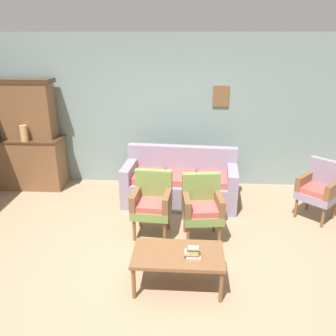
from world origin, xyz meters
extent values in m
plane|color=#997A5B|center=(0.00, 0.00, 0.00)|extent=(7.68, 7.68, 0.00)
cube|color=gray|center=(0.00, 2.63, 1.35)|extent=(6.40, 0.06, 2.70)
cube|color=brown|center=(0.90, 2.58, 1.65)|extent=(0.28, 0.02, 0.36)
cube|color=brown|center=(-2.48, 2.25, 0.45)|extent=(1.10, 0.52, 0.90)
cube|color=#462D1B|center=(-2.48, 2.25, 0.92)|extent=(1.16, 0.55, 0.03)
cube|color=brown|center=(-2.48, 2.33, 1.41)|extent=(0.90, 0.36, 0.95)
cube|color=#462D1B|center=(-2.48, 2.33, 1.92)|extent=(0.99, 0.38, 0.08)
cylinder|color=tan|center=(-2.48, 2.07, 1.07)|extent=(0.13, 0.13, 0.28)
cube|color=gray|center=(0.23, 1.73, 0.21)|extent=(1.90, 0.93, 0.42)
cube|color=gray|center=(0.25, 2.05, 0.66)|extent=(1.86, 0.29, 0.48)
cube|color=gray|center=(1.07, 1.67, 0.54)|extent=(0.22, 0.81, 0.24)
cube|color=gray|center=(-0.62, 1.78, 0.54)|extent=(0.22, 0.81, 0.24)
cube|color=#B74C47|center=(0.76, 1.65, 0.47)|extent=(0.52, 0.59, 0.10)
cube|color=#B74C47|center=(0.22, 1.69, 0.47)|extent=(0.52, 0.59, 0.10)
cube|color=#B74C47|center=(-0.31, 1.72, 0.47)|extent=(0.52, 0.59, 0.10)
cube|color=olive|center=(-0.13, 0.71, 0.38)|extent=(0.55, 0.51, 0.12)
cube|color=#B74C47|center=(-0.14, 0.69, 0.47)|extent=(0.47, 0.44, 0.10)
cube|color=olive|center=(-0.12, 0.91, 0.67)|extent=(0.53, 0.14, 0.46)
cube|color=brown|center=(0.09, 0.69, 0.55)|extent=(0.11, 0.48, 0.22)
cube|color=brown|center=(-0.35, 0.72, 0.55)|extent=(0.11, 0.48, 0.22)
cylinder|color=brown|center=(0.06, 0.50, 0.16)|extent=(0.04, 0.04, 0.32)
cylinder|color=brown|center=(-0.36, 0.53, 0.16)|extent=(0.04, 0.04, 0.32)
cylinder|color=brown|center=(0.09, 0.88, 0.16)|extent=(0.04, 0.04, 0.32)
cylinder|color=brown|center=(-0.33, 0.91, 0.16)|extent=(0.04, 0.04, 0.32)
cube|color=olive|center=(0.56, 0.63, 0.38)|extent=(0.57, 0.54, 0.12)
cube|color=#B74C47|center=(0.57, 0.61, 0.47)|extent=(0.49, 0.46, 0.10)
cube|color=olive|center=(0.54, 0.83, 0.67)|extent=(0.53, 0.16, 0.46)
cube|color=brown|center=(0.78, 0.65, 0.55)|extent=(0.14, 0.49, 0.22)
cube|color=brown|center=(0.34, 0.60, 0.55)|extent=(0.14, 0.49, 0.22)
cylinder|color=brown|center=(0.79, 0.46, 0.16)|extent=(0.04, 0.04, 0.32)
cylinder|color=brown|center=(0.38, 0.41, 0.16)|extent=(0.04, 0.04, 0.32)
cylinder|color=brown|center=(0.75, 0.84, 0.16)|extent=(0.04, 0.04, 0.32)
cylinder|color=brown|center=(0.33, 0.79, 0.16)|extent=(0.04, 0.04, 0.32)
cube|color=gray|center=(2.31, 1.33, 0.38)|extent=(0.71, 0.71, 0.12)
cube|color=#B74C47|center=(2.30, 1.32, 0.47)|extent=(0.60, 0.60, 0.10)
cube|color=gray|center=(2.45, 1.48, 0.67)|extent=(0.45, 0.43, 0.46)
cube|color=brown|center=(2.47, 1.18, 0.55)|extent=(0.39, 0.40, 0.22)
cube|color=brown|center=(2.15, 1.48, 0.55)|extent=(0.39, 0.40, 0.22)
cylinder|color=brown|center=(2.34, 1.05, 0.16)|extent=(0.04, 0.04, 0.32)
cylinder|color=brown|center=(2.03, 1.34, 0.16)|extent=(0.04, 0.04, 0.32)
cylinder|color=brown|center=(2.60, 1.33, 0.16)|extent=(0.04, 0.04, 0.32)
cylinder|color=brown|center=(2.29, 1.61, 0.16)|extent=(0.04, 0.04, 0.32)
cube|color=brown|center=(0.27, -0.34, 0.40)|extent=(1.00, 0.56, 0.04)
cylinder|color=brown|center=(-0.19, -0.10, 0.19)|extent=(0.04, 0.04, 0.38)
cylinder|color=brown|center=(0.73, -0.10, 0.19)|extent=(0.04, 0.04, 0.38)
cylinder|color=brown|center=(-0.19, -0.58, 0.19)|extent=(0.04, 0.04, 0.38)
cylinder|color=brown|center=(0.73, -0.58, 0.19)|extent=(0.04, 0.04, 0.38)
cube|color=#EBA386|center=(0.44, -0.42, 0.43)|extent=(0.16, 0.09, 0.03)
cube|color=#846E55|center=(0.42, -0.40, 0.46)|extent=(0.16, 0.09, 0.02)
cube|color=#DE9F7E|center=(0.41, -0.40, 0.48)|extent=(0.15, 0.10, 0.02)
cube|color=gold|center=(0.43, -0.41, 0.50)|extent=(0.11, 0.08, 0.02)
cube|color=#694883|center=(0.43, -0.40, 0.52)|extent=(0.13, 0.07, 0.02)
cube|color=#969E79|center=(0.43, -0.42, 0.54)|extent=(0.11, 0.07, 0.02)
camera|label=1|loc=(0.36, -3.53, 2.64)|focal=37.04mm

